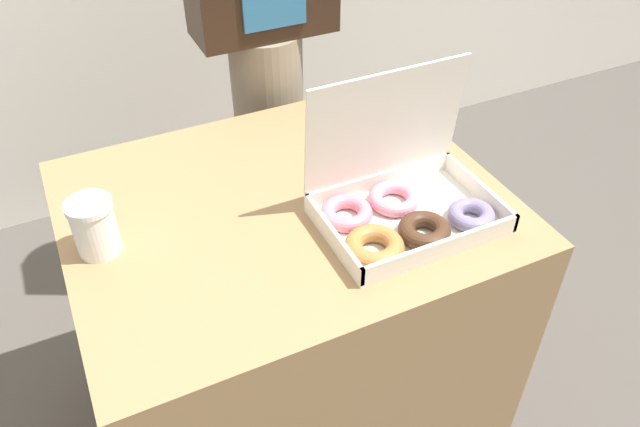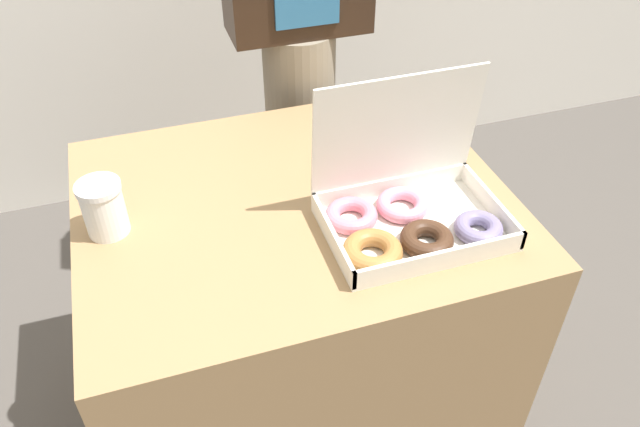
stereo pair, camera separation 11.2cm
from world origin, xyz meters
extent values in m
plane|color=#4C4742|center=(0.00, 0.00, 0.00)|extent=(14.00, 14.00, 0.00)
cube|color=#99754C|center=(0.00, 0.00, 0.35)|extent=(0.88, 0.72, 0.70)
cube|color=white|center=(0.19, -0.17, 0.71)|extent=(0.34, 0.24, 0.01)
cube|color=white|center=(0.03, -0.17, 0.73)|extent=(0.01, 0.24, 0.04)
cube|color=white|center=(0.36, -0.17, 0.73)|extent=(0.01, 0.24, 0.04)
cube|color=white|center=(0.19, -0.28, 0.73)|extent=(0.34, 0.01, 0.04)
cube|color=white|center=(0.19, -0.05, 0.73)|extent=(0.34, 0.01, 0.04)
cube|color=white|center=(0.19, -0.06, 0.87)|extent=(0.34, 0.03, 0.24)
torus|color=#A87038|center=(0.09, -0.22, 0.73)|extent=(0.14, 0.14, 0.03)
torus|color=pink|center=(0.09, -0.11, 0.73)|extent=(0.14, 0.14, 0.03)
torus|color=#422819|center=(0.19, -0.22, 0.73)|extent=(0.13, 0.13, 0.03)
torus|color=pink|center=(0.19, -0.11, 0.72)|extent=(0.14, 0.14, 0.03)
torus|color=slate|center=(0.30, -0.22, 0.73)|extent=(0.11, 0.11, 0.03)
cylinder|color=white|center=(-0.37, 0.02, 0.75)|extent=(0.08, 0.08, 0.10)
cylinder|color=white|center=(-0.37, 0.02, 0.81)|extent=(0.08, 0.08, 0.01)
cylinder|color=gray|center=(0.17, 0.51, 0.42)|extent=(0.20, 0.20, 0.84)
camera|label=1|loc=(-0.37, -0.94, 1.50)|focal=35.00mm
camera|label=2|loc=(-0.26, -0.98, 1.50)|focal=35.00mm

